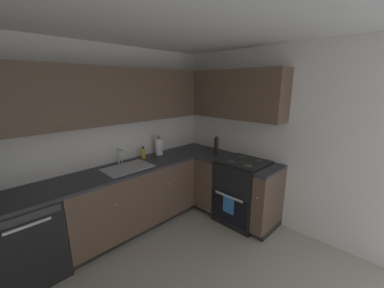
# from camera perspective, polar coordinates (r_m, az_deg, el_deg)

# --- Properties ---
(wall_back) EXTENTS (3.94, 0.05, 2.43)m
(wall_back) POSITION_cam_1_polar(r_m,az_deg,el_deg) (3.18, -24.92, -0.03)
(wall_back) COLOR silver
(wall_back) RESTS_ON ground_plane
(wall_right) EXTENTS (0.05, 3.14, 2.43)m
(wall_right) POSITION_cam_1_polar(r_m,az_deg,el_deg) (3.36, 19.59, 1.22)
(wall_right) COLOR silver
(wall_right) RESTS_ON ground_plane
(ceiling) EXTENTS (3.94, 3.14, 0.05)m
(ceiling) POSITION_cam_1_polar(r_m,az_deg,el_deg) (1.80, -8.99, 31.16)
(ceiling) COLOR white
(dishwasher) EXTENTS (0.60, 0.63, 0.86)m
(dishwasher) POSITION_cam_1_polar(r_m,az_deg,el_deg) (3.00, -35.77, -18.62)
(dishwasher) COLOR black
(dishwasher) RESTS_ON ground_plane
(lower_cabinets_back) EXTENTS (1.80, 0.62, 0.86)m
(lower_cabinets_back) POSITION_cam_1_polar(r_m,az_deg,el_deg) (3.33, -14.57, -12.88)
(lower_cabinets_back) COLOR brown
(lower_cabinets_back) RESTS_ON ground_plane
(countertop_back) EXTENTS (3.01, 0.60, 0.03)m
(countertop_back) POSITION_cam_1_polar(r_m,az_deg,el_deg) (3.15, -15.09, -5.72)
(countertop_back) COLOR #2D2D33
(countertop_back) RESTS_ON lower_cabinets_back
(lower_cabinets_right) EXTENTS (0.62, 1.15, 0.86)m
(lower_cabinets_right) POSITION_cam_1_polar(r_m,az_deg,el_deg) (3.56, 9.50, -10.75)
(lower_cabinets_right) COLOR brown
(lower_cabinets_right) RESTS_ON ground_plane
(countertop_right) EXTENTS (0.60, 1.15, 0.03)m
(countertop_right) POSITION_cam_1_polar(r_m,az_deg,el_deg) (3.39, 9.78, -3.97)
(countertop_right) COLOR #2D2D33
(countertop_right) RESTS_ON lower_cabinets_right
(oven_range) EXTENTS (0.68, 0.62, 1.04)m
(oven_range) POSITION_cam_1_polar(r_m,az_deg,el_deg) (3.46, 12.45, -11.25)
(oven_range) COLOR black
(oven_range) RESTS_ON ground_plane
(upper_cabinets_back) EXTENTS (2.69, 0.34, 0.67)m
(upper_cabinets_back) POSITION_cam_1_polar(r_m,az_deg,el_deg) (3.02, -20.28, 11.08)
(upper_cabinets_back) COLOR brown
(upper_cabinets_right) EXTENTS (0.32, 1.70, 0.67)m
(upper_cabinets_right) POSITION_cam_1_polar(r_m,az_deg,el_deg) (3.46, 8.87, 12.09)
(upper_cabinets_right) COLOR brown
(sink) EXTENTS (0.60, 0.40, 0.10)m
(sink) POSITION_cam_1_polar(r_m,az_deg,el_deg) (3.11, -15.53, -6.44)
(sink) COLOR #B7B7BC
(sink) RESTS_ON countertop_back
(faucet) EXTENTS (0.07, 0.16, 0.22)m
(faucet) POSITION_cam_1_polar(r_m,az_deg,el_deg) (3.24, -17.51, -2.58)
(faucet) COLOR silver
(faucet) RESTS_ON countertop_back
(soap_bottle) EXTENTS (0.06, 0.06, 0.18)m
(soap_bottle) POSITION_cam_1_polar(r_m,az_deg,el_deg) (3.43, -11.96, -2.22)
(soap_bottle) COLOR gold
(soap_bottle) RESTS_ON countertop_back
(paper_towel_roll) EXTENTS (0.11, 0.11, 0.31)m
(paper_towel_roll) POSITION_cam_1_polar(r_m,az_deg,el_deg) (3.55, -8.17, -0.65)
(paper_towel_roll) COLOR white
(paper_towel_roll) RESTS_ON countertop_back
(oil_bottle) EXTENTS (0.06, 0.06, 0.29)m
(oil_bottle) POSITION_cam_1_polar(r_m,az_deg,el_deg) (3.52, 6.01, -0.59)
(oil_bottle) COLOR black
(oil_bottle) RESTS_ON countertop_right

